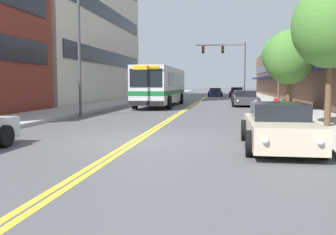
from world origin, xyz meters
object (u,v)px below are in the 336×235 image
Objects in this scene: city_bus at (162,85)px; traffic_signal_mast at (229,58)px; car_charcoal_parked_right_far at (237,92)px; street_lamp_left_near at (83,19)px; car_champagne_parked_right_foreground at (279,127)px; street_tree_right_mid at (289,57)px; street_tree_right_far at (280,55)px; fire_hydrant at (275,104)px; car_beige_parked_left_near at (164,95)px; car_navy_moving_lead at (215,92)px; car_red_parked_right_end at (241,96)px; car_dark_grey_parked_right_mid at (245,99)px; street_tree_right_near at (331,26)px.

traffic_signal_mast reaches higher than city_bus.
car_charcoal_parked_right_far is 0.52× the size of street_lamp_left_near.
city_bus is at bearing -106.08° from car_charcoal_parked_right_far.
car_champagne_parked_right_foreground is at bearing -90.00° from car_charcoal_parked_right_far.
car_charcoal_parked_right_far is at bearing 94.65° from street_tree_right_mid.
street_tree_right_far is 7.76× the size of fire_hydrant.
street_lamp_left_near is at bearing -127.47° from street_tree_right_far.
car_charcoal_parked_right_far is 6.04× the size of fire_hydrant.
car_beige_parked_left_near is 14.26m from car_charcoal_parked_right_far.
car_charcoal_parked_right_far is 3.54m from car_navy_moving_lead.
car_beige_parked_left_near is 10.98m from traffic_signal_mast.
street_tree_right_far is (3.39, -2.47, 4.00)m from car_red_parked_right_end.
car_navy_moving_lead is at bearing 97.36° from car_dark_grey_parked_right_mid.
traffic_signal_mast reaches higher than street_tree_right_far.
car_red_parked_right_end is (8.72, -3.92, -0.01)m from car_beige_parked_left_near.
traffic_signal_mast is 1.31× the size of street_tree_right_near.
car_champagne_parked_right_foreground is 0.83× the size of street_tree_right_near.
car_navy_moving_lead is 8.13m from traffic_signal_mast.
street_lamp_left_near reaches higher than car_charcoal_parked_right_far.
car_navy_moving_lead is 32.18m from street_tree_right_mid.
city_bus is 21.12m from car_champagne_parked_right_foreground.
street_lamp_left_near reaches higher than car_dark_grey_parked_right_mid.
car_champagne_parked_right_foreground is 13.74m from fire_hydrant.
street_lamp_left_near is (-8.13, -29.71, 0.24)m from traffic_signal_mast.
fire_hydrant is at bearing -86.92° from car_charcoal_parked_right_far.
street_lamp_left_near reaches higher than street_tree_right_near.
car_champagne_parked_right_foreground is 26.43m from street_tree_right_far.
traffic_signal_mast is 0.79× the size of street_lamp_left_near.
car_navy_moving_lead is at bearing 100.40° from car_red_parked_right_end.
traffic_signal_mast is (1.85, -6.46, 4.56)m from car_navy_moving_lead.
car_beige_parked_left_near is at bearing -113.14° from car_navy_moving_lead.
traffic_signal_mast reaches higher than car_charcoal_parked_right_far.
street_lamp_left_near reaches higher than city_bus.
street_tree_right_far is at bearing 56.45° from car_dark_grey_parked_right_mid.
street_tree_right_far reaches higher than city_bus.
car_dark_grey_parked_right_mid reaches higher than car_champagne_parked_right_foreground.
fire_hydrant is (-0.81, -0.16, -2.95)m from street_tree_right_mid.
street_tree_right_near reaches higher than car_red_parked_right_end.
fire_hydrant is (2.84, -25.27, -4.59)m from traffic_signal_mast.
street_tree_right_far is at bearing 85.18° from street_tree_right_mid.
car_navy_moving_lead is at bearing 80.15° from street_lamp_left_near.
city_bus is 10.93m from car_red_parked_right_end.
car_red_parked_right_end is at bearing 50.76° from city_bus.
street_tree_right_near is (11.14, -27.75, 3.49)m from car_beige_parked_left_near.
street_lamp_left_near reaches higher than street_tree_right_far.
city_bus is 2.54× the size of car_navy_moving_lead.
car_charcoal_parked_right_far is (-0.00, 43.61, 0.03)m from car_champagne_parked_right_foreground.
car_red_parked_right_end is (6.87, 8.41, -1.22)m from city_bus.
traffic_signal_mast is at bearing 74.70° from street_lamp_left_near.
traffic_signal_mast reaches higher than car_dark_grey_parked_right_mid.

